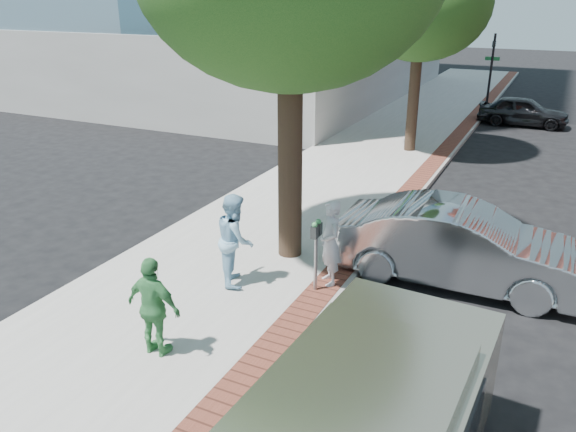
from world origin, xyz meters
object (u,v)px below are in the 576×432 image
Objects in this scene: person_officer at (235,239)px; bg_car at (523,111)px; person_gray at (330,243)px; parking_meter at (316,241)px; person_green at (154,307)px; sedan_silver at (460,245)px.

person_officer is 19.19m from bg_car.
person_officer reaches higher than bg_car.
person_gray is 0.45× the size of bg_car.
parking_meter is 1.62m from person_officer.
person_green reaches higher than sedan_silver.
person_gray is 18.17m from bg_car.
sedan_silver reaches higher than parking_meter.
person_green is 0.34× the size of sedan_silver.
parking_meter is at bearing -58.04° from person_gray.
parking_meter is at bearing 126.25° from sedan_silver.
parking_meter is 18.59m from bg_car.
person_gray is 0.35× the size of sedan_silver.
person_gray reaches higher than parking_meter.
person_officer is 2.67m from person_green.
sedan_silver is 1.30× the size of bg_car.
sedan_silver is at bearing 37.72° from parking_meter.
bg_car is at bearing 82.98° from parking_meter.
parking_meter is 3.06m from sedan_silver.
person_gray is at bearing -113.64° from person_green.
person_green is (0.11, -2.67, -0.09)m from person_officer.
sedan_silver is at bearing 83.37° from person_gray.
person_officer reaches higher than parking_meter.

